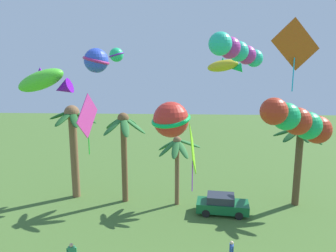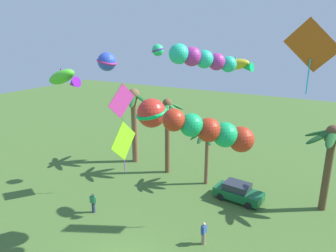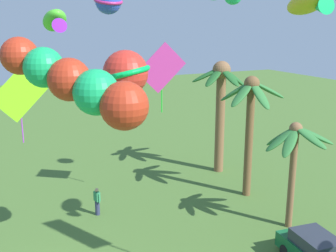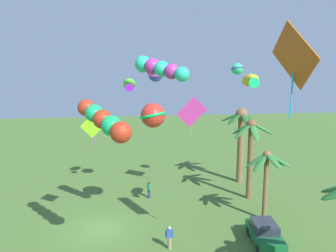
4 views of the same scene
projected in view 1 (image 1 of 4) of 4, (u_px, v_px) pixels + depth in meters
name	position (u px, v px, depth m)	size (l,w,h in m)	color
palm_tree_0	(73.00, 133.00, 26.68)	(4.23, 3.92, 7.94)	brown
palm_tree_1	(124.00, 138.00, 25.80)	(3.70, 3.91, 7.46)	brown
palm_tree_2	(177.00, 152.00, 25.39)	(3.60, 3.41, 5.67)	brown
palm_tree_3	(300.00, 144.00, 25.17)	(4.12, 3.98, 6.87)	brown
parked_car_0	(222.00, 204.00, 24.44)	(4.07, 2.14, 1.51)	#145B2D
kite_fish_0	(44.00, 81.00, 14.31)	(2.62, 1.15, 1.53)	#4FD32F
kite_tube_1	(300.00, 122.00, 12.54)	(3.48, 3.07, 2.14)	red
kite_tube_2	(236.00, 51.00, 15.29)	(2.97, 3.11, 1.59)	#25CA99
kite_ball_3	(116.00, 55.00, 23.11)	(1.31, 1.32, 1.01)	#26CC7A
kite_diamond_4	(193.00, 150.00, 11.97)	(0.29, 1.87, 2.60)	#7CE019
kite_diamond_5	(88.00, 117.00, 20.26)	(0.56, 2.77, 3.92)	#C1328B
kite_diamond_6	(295.00, 46.00, 20.94)	(3.37, 0.73, 4.74)	#C25115
kite_ball_7	(96.00, 60.00, 16.15)	(1.41, 1.41, 1.23)	blue
kite_ball_8	(171.00, 120.00, 15.94)	(2.76, 2.75, 1.79)	red
kite_fish_9	(225.00, 66.00, 21.11)	(2.47, 1.40, 1.08)	gold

